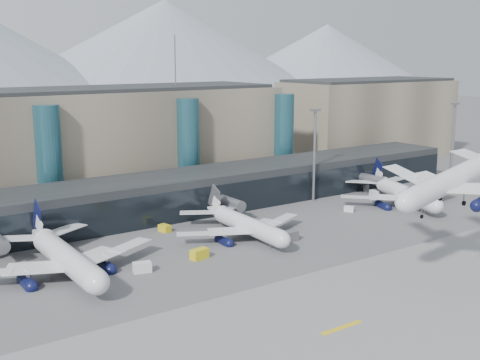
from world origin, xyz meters
The scene contains 21 objects.
ground centered at (0.00, 0.00, 0.00)m, with size 900.00×900.00×0.00m, color #515154.
runway_strip centered at (0.00, -15.00, 0.02)m, with size 400.00×40.00×0.04m, color slate.
runway_markings centered at (0.00, -15.00, 0.05)m, with size 128.00×1.00×0.02m.
concourse centered at (-0.02, 57.73, 4.97)m, with size 170.00×27.00×10.00m.
terminal_main centered at (-25.00, 90.00, 15.44)m, with size 130.00×30.00×31.00m.
terminal_east centered at (95.00, 90.00, 15.44)m, with size 70.00×30.00×31.00m.
teal_towers centered at (-14.99, 74.01, 14.01)m, with size 116.40×19.40×46.00m.
lightmast_mid centered at (30.00, 48.00, 14.42)m, with size 3.00×1.20×25.60m.
lightmast_right centered at (80.00, 40.00, 14.42)m, with size 3.00×1.20×25.60m.
hero_jet centered at (14.05, -9.25, 19.11)m, with size 34.76×35.15×11.36m.
jet_parked_left centered at (-46.56, 32.59, 4.78)m, with size 39.27×37.84×12.64m.
jet_parked_mid centered at (-5.62, 32.37, 4.11)m, with size 33.73×32.78×10.86m.
jet_parked_right centered at (47.56, 32.42, 4.50)m, with size 34.96×37.01×11.89m.
veh_a centered at (-34.24, 23.46, 0.95)m, with size 3.39×1.91×1.91m, color silver.
veh_b centered at (-18.40, 44.62, 0.81)m, with size 2.82×1.74×1.63m, color gold.
veh_c centered at (0.60, 22.71, 1.10)m, with size 3.97×2.09×2.21m, color #4F4E54.
veh_d centered at (47.79, 41.86, 0.86)m, with size 3.01×1.61×1.72m, color silver.
veh_e centered at (68.79, 32.36, 0.95)m, with size 3.34×1.89×1.89m, color gold.
veh_f centered at (-52.09, 36.06, 0.86)m, with size 3.07×1.63×1.72m, color #4F4E54.
veh_g centered at (29.57, 33.53, 0.73)m, with size 2.49×1.45×1.45m, color silver.
veh_h centered at (-21.53, 23.84, 1.01)m, with size 3.65×1.92×2.02m, color gold.
Camera 1 is at (-79.90, -74.90, 39.91)m, focal length 45.00 mm.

